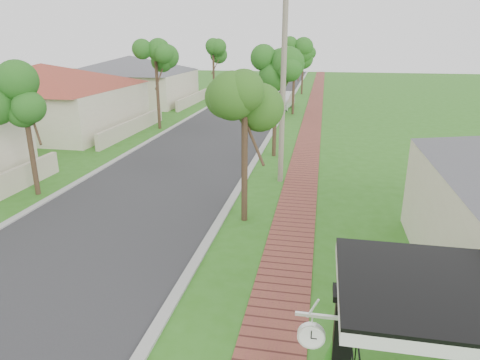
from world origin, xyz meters
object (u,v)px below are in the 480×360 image
Objects in this scene: station_clock at (312,334)px; utility_pole at (283,80)px; parked_car_white at (282,100)px; near_tree at (245,115)px; parked_car_red at (272,107)px.

utility_pole is at bearing 97.67° from station_clock.
station_clock reaches higher than parked_car_white.
utility_pole reaches higher than near_tree.
near_tree reaches higher than station_clock.
parked_car_white is 34.42m from station_clock.
parked_car_white is at bearing 95.43° from utility_pole.
parked_car_white is 6.52× the size of station_clock.
utility_pole is (2.48, -17.57, 3.84)m from parked_car_red.
station_clock is at bearing -72.95° from near_tree.
utility_pole is 12.55× the size of station_clock.
near_tree is 0.54× the size of utility_pole.
utility_pole reaches higher than station_clock.
parked_car_white reaches higher than parked_car_red.
parked_car_red is 5.56× the size of station_clock.
parked_car_red is 3.60m from parked_car_white.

